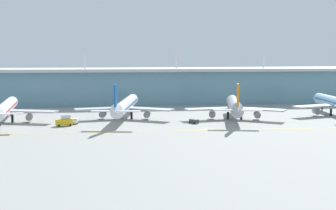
{
  "coord_description": "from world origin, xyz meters",
  "views": [
    {
      "loc": [
        -42.19,
        -201.03,
        32.64
      ],
      "look_at": [
        -13.58,
        33.02,
        7.0
      ],
      "focal_mm": 52.61,
      "sensor_mm": 36.0,
      "label": 1
    }
  ],
  "objects_px": {
    "airliner_near_middle": "(125,106)",
    "fuel_truck": "(64,121)",
    "baggage_cart": "(75,121)",
    "pushback_tug": "(194,121)",
    "airliner_nearest": "(5,108)",
    "airliner_far_middle": "(235,106)",
    "airliner_farthest": "(336,103)"
  },
  "relations": [
    {
      "from": "pushback_tug",
      "to": "airliner_nearest",
      "type": "bearing_deg",
      "value": 170.68
    },
    {
      "from": "airliner_near_middle",
      "to": "airliner_farthest",
      "type": "bearing_deg",
      "value": -0.18
    },
    {
      "from": "airliner_nearest",
      "to": "fuel_truck",
      "type": "bearing_deg",
      "value": -28.18
    },
    {
      "from": "airliner_nearest",
      "to": "airliner_near_middle",
      "type": "xyz_separation_m",
      "value": [
        55.69,
        5.36,
        0.0
      ]
    },
    {
      "from": "baggage_cart",
      "to": "pushback_tug",
      "type": "height_order",
      "value": "baggage_cart"
    },
    {
      "from": "airliner_nearest",
      "to": "airliner_farthest",
      "type": "relative_size",
      "value": 1.13
    },
    {
      "from": "airliner_near_middle",
      "to": "fuel_truck",
      "type": "bearing_deg",
      "value": -143.38
    },
    {
      "from": "airliner_nearest",
      "to": "pushback_tug",
      "type": "bearing_deg",
      "value": -9.32
    },
    {
      "from": "airliner_near_middle",
      "to": "airliner_farthest",
      "type": "relative_size",
      "value": 1.2
    },
    {
      "from": "airliner_near_middle",
      "to": "pushback_tug",
      "type": "xyz_separation_m",
      "value": [
        30.61,
        -19.52,
        -5.36
      ]
    },
    {
      "from": "airliner_near_middle",
      "to": "airliner_far_middle",
      "type": "height_order",
      "value": "same"
    },
    {
      "from": "airliner_nearest",
      "to": "pushback_tug",
      "type": "distance_m",
      "value": 87.62
    },
    {
      "from": "airliner_farthest",
      "to": "airliner_near_middle",
      "type": "bearing_deg",
      "value": 179.82
    },
    {
      "from": "airliner_far_middle",
      "to": "pushback_tug",
      "type": "bearing_deg",
      "value": -151.41
    },
    {
      "from": "pushback_tug",
      "to": "airliner_near_middle",
      "type": "bearing_deg",
      "value": 147.48
    },
    {
      "from": "airliner_farthest",
      "to": "fuel_truck",
      "type": "distance_m",
      "value": 137.17
    },
    {
      "from": "airliner_nearest",
      "to": "airliner_farthest",
      "type": "height_order",
      "value": "same"
    },
    {
      "from": "airliner_nearest",
      "to": "baggage_cart",
      "type": "relative_size",
      "value": 17.94
    },
    {
      "from": "airliner_near_middle",
      "to": "airliner_far_middle",
      "type": "bearing_deg",
      "value": -8.1
    },
    {
      "from": "baggage_cart",
      "to": "pushback_tug",
      "type": "relative_size",
      "value": 0.74
    },
    {
      "from": "pushback_tug",
      "to": "baggage_cart",
      "type": "bearing_deg",
      "value": 175.24
    },
    {
      "from": "airliner_near_middle",
      "to": "fuel_truck",
      "type": "height_order",
      "value": "airliner_near_middle"
    },
    {
      "from": "airliner_near_middle",
      "to": "fuel_truck",
      "type": "distance_m",
      "value": 34.55
    },
    {
      "from": "airliner_nearest",
      "to": "pushback_tug",
      "type": "relative_size",
      "value": 13.21
    },
    {
      "from": "airliner_near_middle",
      "to": "airliner_nearest",
      "type": "bearing_deg",
      "value": -174.5
    },
    {
      "from": "baggage_cart",
      "to": "pushback_tug",
      "type": "bearing_deg",
      "value": -4.76
    },
    {
      "from": "airliner_near_middle",
      "to": "fuel_truck",
      "type": "xyz_separation_m",
      "value": [
        -27.52,
        -20.45,
        -4.19
      ]
    },
    {
      "from": "airliner_far_middle",
      "to": "baggage_cart",
      "type": "height_order",
      "value": "airliner_far_middle"
    },
    {
      "from": "fuel_truck",
      "to": "pushback_tug",
      "type": "xyz_separation_m",
      "value": [
        58.13,
        0.93,
        -1.16
      ]
    },
    {
      "from": "baggage_cart",
      "to": "airliner_farthest",
      "type": "bearing_deg",
      "value": 6.39
    },
    {
      "from": "fuel_truck",
      "to": "pushback_tug",
      "type": "relative_size",
      "value": 1.53
    },
    {
      "from": "airliner_near_middle",
      "to": "baggage_cart",
      "type": "distance_m",
      "value": 28.06
    }
  ]
}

